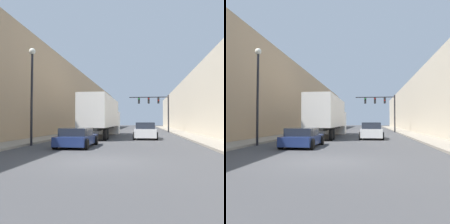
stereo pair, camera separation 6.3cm
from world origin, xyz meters
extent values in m
plane|color=#424244|center=(0.00, 0.00, 0.00)|extent=(200.00, 200.00, 0.00)
cube|color=gray|center=(7.01, 30.00, 0.07)|extent=(2.36, 80.00, 0.15)
cube|color=gray|center=(-7.01, 30.00, 0.07)|extent=(2.36, 80.00, 0.15)
cube|color=beige|center=(11.19, 30.00, 4.09)|extent=(6.00, 80.00, 8.18)
cube|color=tan|center=(-11.19, 30.00, 4.90)|extent=(6.00, 80.00, 9.80)
cube|color=silver|center=(-2.43, 15.52, 2.59)|extent=(2.45, 11.36, 2.97)
cube|color=black|center=(-2.43, 15.52, 0.95)|extent=(1.22, 11.36, 0.24)
cube|color=silver|center=(-2.43, 22.40, 1.43)|extent=(2.45, 2.39, 2.86)
cylinder|color=black|center=(-3.50, 11.04, 0.50)|extent=(0.25, 1.00, 1.00)
cylinder|color=black|center=(-1.36, 11.04, 0.50)|extent=(0.25, 1.00, 1.00)
cylinder|color=black|center=(-3.50, 12.24, 0.50)|extent=(0.25, 1.00, 1.00)
cylinder|color=black|center=(-1.36, 12.24, 0.50)|extent=(0.25, 1.00, 1.00)
cylinder|color=black|center=(-3.50, 22.40, 0.50)|extent=(0.25, 1.00, 1.00)
cylinder|color=black|center=(-1.36, 22.40, 0.50)|extent=(0.25, 1.00, 1.00)
cube|color=navy|center=(-2.36, 5.70, 0.46)|extent=(1.88, 4.30, 0.56)
cube|color=#1E232D|center=(-2.36, 5.49, 0.98)|extent=(1.66, 2.36, 0.48)
cylinder|color=black|center=(-3.30, 7.15, 0.32)|extent=(0.25, 0.64, 0.64)
cylinder|color=black|center=(-1.41, 7.15, 0.32)|extent=(0.25, 0.64, 0.64)
cylinder|color=black|center=(-3.30, 4.15, 0.32)|extent=(0.25, 0.64, 0.64)
cylinder|color=black|center=(-1.41, 4.15, 0.32)|extent=(0.25, 0.64, 0.64)
cube|color=silver|center=(2.08, 13.88, 0.57)|extent=(1.93, 4.77, 0.76)
cube|color=#1E232D|center=(2.08, 13.64, 1.25)|extent=(1.70, 2.62, 0.59)
cylinder|color=black|center=(1.11, 15.56, 0.35)|extent=(0.25, 0.70, 0.70)
cylinder|color=black|center=(3.04, 15.56, 0.35)|extent=(0.25, 0.70, 0.70)
cylinder|color=black|center=(1.11, 12.09, 0.35)|extent=(0.25, 0.70, 0.70)
cylinder|color=black|center=(3.04, 12.09, 0.35)|extent=(0.25, 0.70, 0.70)
cylinder|color=black|center=(5.68, 28.03, 2.81)|extent=(0.20, 0.20, 5.61)
cube|color=black|center=(2.75, 28.03, 5.31)|extent=(5.85, 0.12, 0.12)
cube|color=black|center=(4.21, 28.03, 4.80)|extent=(0.30, 0.24, 0.90)
sphere|color=red|center=(4.21, 27.89, 4.80)|extent=(0.18, 0.18, 0.18)
cube|color=black|center=(2.75, 28.03, 4.80)|extent=(0.30, 0.24, 0.90)
sphere|color=red|center=(2.75, 27.89, 5.08)|extent=(0.18, 0.18, 0.18)
cube|color=black|center=(1.29, 28.03, 4.80)|extent=(0.30, 0.24, 0.90)
sphere|color=green|center=(1.29, 27.89, 5.08)|extent=(0.18, 0.18, 0.18)
cylinder|color=black|center=(-5.68, 6.08, 3.16)|extent=(0.16, 0.16, 6.32)
sphere|color=silver|center=(-5.68, 6.08, 6.47)|extent=(0.44, 0.44, 0.44)
camera|label=1|loc=(1.86, -10.10, 1.64)|focal=40.00mm
camera|label=2|loc=(1.93, -10.09, 1.64)|focal=40.00mm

